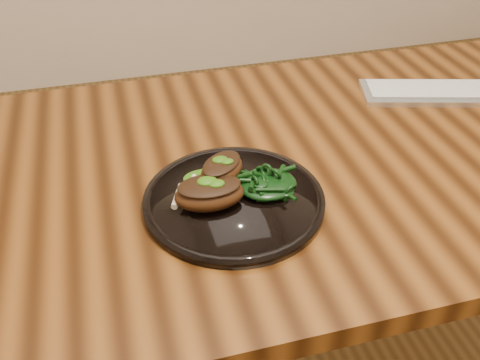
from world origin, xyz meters
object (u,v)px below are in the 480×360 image
(lamb_chop_front, at_px, (209,193))
(plate, at_px, (234,200))
(desk, at_px, (308,186))
(keyboard, at_px, (446,92))
(greens_heap, at_px, (267,181))

(lamb_chop_front, bearing_deg, plate, 13.48)
(desk, bearing_deg, plate, -148.01)
(plate, bearing_deg, desk, 31.99)
(plate, height_order, lamb_chop_front, lamb_chop_front)
(plate, relative_size, keyboard, 0.77)
(desk, bearing_deg, greens_heap, -138.61)
(desk, relative_size, plate, 5.27)
(lamb_chop_front, bearing_deg, keyboard, 23.53)
(desk, xyz_separation_m, plate, (-0.18, -0.11, 0.09))
(plate, distance_m, lamb_chop_front, 0.06)
(lamb_chop_front, relative_size, keyboard, 0.31)
(plate, bearing_deg, lamb_chop_front, -166.52)
(desk, relative_size, lamb_chop_front, 13.06)
(keyboard, bearing_deg, lamb_chop_front, -156.47)
(greens_heap, distance_m, keyboard, 0.56)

